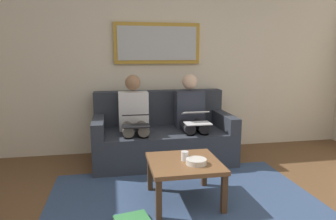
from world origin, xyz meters
TOP-DOWN VIEW (x-y plane):
  - wall_rear at (0.00, -2.60)m, footprint 6.00×0.12m
  - area_rug at (0.00, -0.85)m, footprint 2.60×1.80m
  - couch at (0.00, -2.12)m, footprint 1.79×0.90m
  - framed_mirror at (0.00, -2.51)m, footprint 1.21×0.05m
  - coffee_table at (-0.01, -0.90)m, footprint 0.67×0.67m
  - cup at (-0.02, -0.92)m, footprint 0.07×0.07m
  - bowl at (-0.10, -0.80)m, footprint 0.19×0.19m
  - person_left at (-0.38, -2.05)m, footprint 0.38×0.58m
  - laptop_white at (-0.38, -1.80)m, footprint 0.31×0.34m
  - person_right at (0.38, -2.05)m, footprint 0.38×0.58m
  - laptop_black at (0.38, -1.80)m, footprint 0.31×0.32m

SIDE VIEW (x-z plane):
  - area_rug at x=0.00m, z-range 0.00..0.01m
  - couch at x=0.00m, z-range -0.14..0.76m
  - coffee_table at x=-0.01m, z-range 0.15..0.55m
  - bowl at x=-0.10m, z-range 0.40..0.45m
  - cup at x=-0.02m, z-range 0.40..0.49m
  - person_left at x=-0.38m, z-range 0.04..1.18m
  - person_right at x=0.38m, z-range 0.04..1.18m
  - laptop_black at x=0.38m, z-range 0.56..0.69m
  - laptop_white at x=-0.38m, z-range 0.55..0.70m
  - wall_rear at x=0.00m, z-range 0.00..2.60m
  - framed_mirror at x=0.00m, z-range 1.27..1.83m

